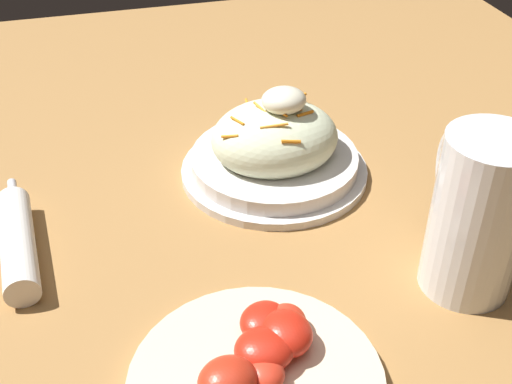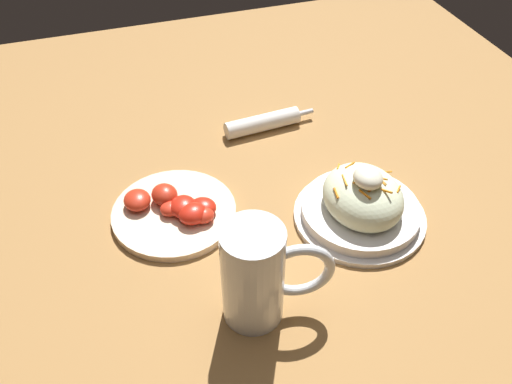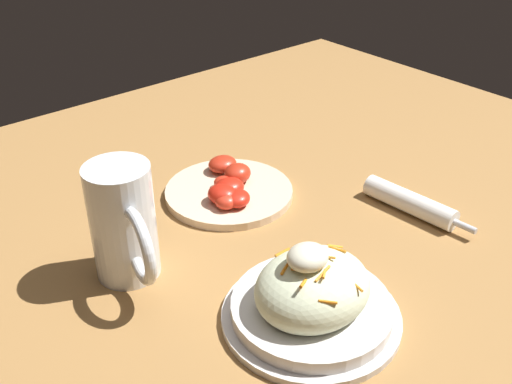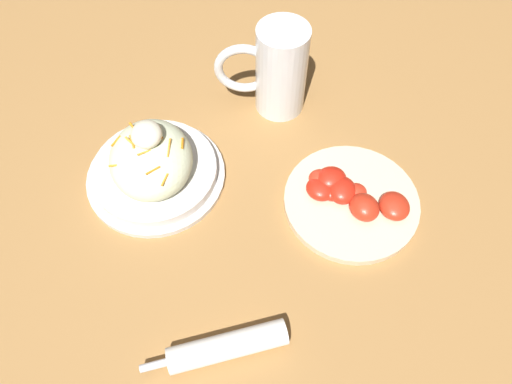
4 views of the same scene
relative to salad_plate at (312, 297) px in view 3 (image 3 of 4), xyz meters
The scene contains 5 objects.
ground_plane 0.18m from the salad_plate, 36.73° to the left, with size 1.43×1.43×0.00m, color #9E703D.
salad_plate is the anchor object (origin of this frame).
beer_mug 0.26m from the salad_plate, 118.87° to the left, with size 0.09×0.16×0.17m.
napkin_roll 0.31m from the salad_plate, 13.99° to the left, with size 0.05×0.19×0.03m.
tomato_plate 0.32m from the salad_plate, 70.89° to the left, with size 0.21×0.21×0.05m.
Camera 3 is at (-0.56, -0.49, 0.53)m, focal length 42.10 mm.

